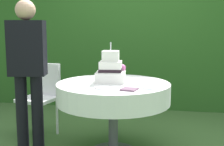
% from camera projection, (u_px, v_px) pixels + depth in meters
% --- Properties ---
extents(foliage_hedge, '(5.81, 0.63, 2.76)m').
position_uv_depth(foliage_hedge, '(135.00, 25.00, 5.10)').
color(foliage_hedge, '#28561E').
rests_on(foliage_hedge, ground_plane).
extents(cake_table, '(1.18, 1.18, 0.76)m').
position_uv_depth(cake_table, '(113.00, 93.00, 3.14)').
color(cake_table, '#4C4C51').
rests_on(cake_table, ground_plane).
extents(wedding_cake, '(0.33, 0.33, 0.42)m').
position_uv_depth(wedding_cake, '(111.00, 70.00, 3.16)').
color(wedding_cake, white).
rests_on(wedding_cake, cake_table).
extents(serving_plate_near, '(0.13, 0.13, 0.01)m').
position_uv_depth(serving_plate_near, '(101.00, 88.00, 2.84)').
color(serving_plate_near, white).
rests_on(serving_plate_near, cake_table).
extents(serving_plate_far, '(0.13, 0.13, 0.01)m').
position_uv_depth(serving_plate_far, '(149.00, 88.00, 2.83)').
color(serving_plate_far, white).
rests_on(serving_plate_far, cake_table).
extents(napkin_stack, '(0.17, 0.17, 0.01)m').
position_uv_depth(napkin_stack, '(129.00, 89.00, 2.77)').
color(napkin_stack, '#6B4C60').
rests_on(napkin_stack, cake_table).
extents(garden_chair, '(0.48, 0.48, 0.89)m').
position_uv_depth(garden_chair, '(42.00, 92.00, 3.72)').
color(garden_chair, white).
rests_on(garden_chair, ground_plane).
extents(standing_person, '(0.39, 0.26, 1.60)m').
position_uv_depth(standing_person, '(28.00, 68.00, 3.05)').
color(standing_person, black).
rests_on(standing_person, ground_plane).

